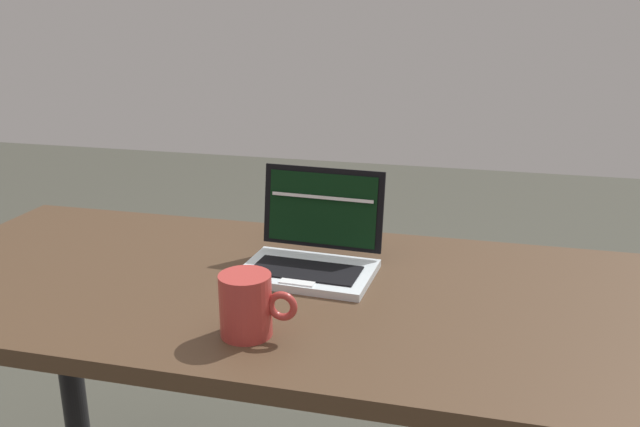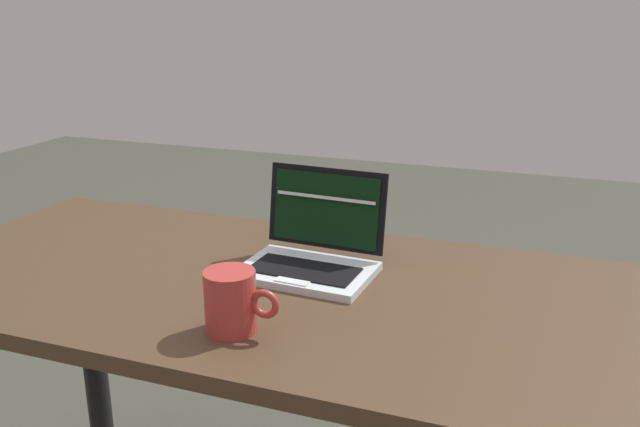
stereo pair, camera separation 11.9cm
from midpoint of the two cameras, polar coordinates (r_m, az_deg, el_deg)
The scene contains 3 objects.
desk at distance 1.25m, azimuth -4.46°, elevation -11.14°, with size 1.53×0.65×0.73m.
laptop_front at distance 1.25m, azimuth -3.40°, elevation -3.35°, with size 0.25×0.21×0.18m.
coffee_mug at distance 1.02m, azimuth -9.67°, elevation -7.85°, with size 0.12×0.08×0.10m.
Camera 1 is at (0.30, -1.05, 1.21)m, focal length 37.15 mm.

